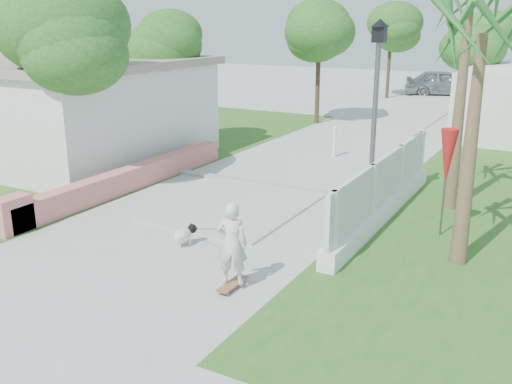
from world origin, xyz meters
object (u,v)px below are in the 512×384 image
Objects in this scene: parked_car at (444,83)px; bollard at (334,141)px; street_lamp at (375,109)px; patio_umbrella at (447,158)px; skateboarder at (208,231)px; dog at (184,234)px.

bollard is at bearing 162.63° from parked_car.
street_lamp is 2.27m from patio_umbrella.
bollard is 0.24× the size of parked_car.
bollard is 9.26m from skateboarder.
street_lamp is 4.07× the size of bollard.
patio_umbrella reaches higher than dog.
patio_umbrella is 5.61m from dog.
bollard is 7.25m from patio_umbrella.
patio_umbrella is (1.90, -1.00, -0.74)m from street_lamp.
dog is at bearing -144.95° from patio_umbrella.
parked_car is (-1.45, 27.84, 0.08)m from skateboarder.
street_lamp is 7.24× the size of dog.
dog is (-0.97, 0.58, -0.45)m from skateboarder.
patio_umbrella is 0.51× the size of parked_car.
skateboarder is (-3.46, -3.69, -1.00)m from patio_umbrella.
parked_car is at bearing 97.42° from street_lamp.
bollard is 0.50× the size of skateboarder.
street_lamp is 23.40m from parked_car.
bollard is at bearing -102.73° from skateboarder.
street_lamp is at bearing -59.04° from bollard.
parked_car is at bearing 101.50° from patio_umbrella.
dog is (-2.53, -4.11, -2.19)m from street_lamp.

